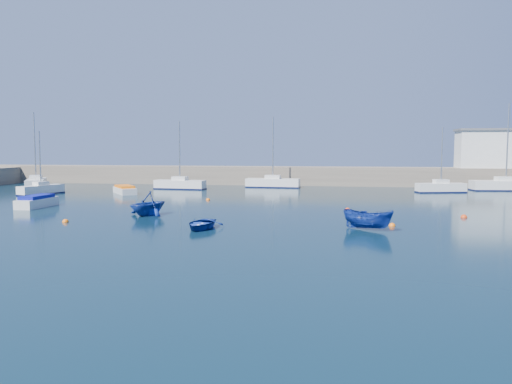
# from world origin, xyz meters

# --- Properties ---
(ground) EXTENTS (220.00, 220.00, 0.00)m
(ground) POSITION_xyz_m (0.00, 0.00, 0.00)
(ground) COLOR black
(ground) RESTS_ON ground
(back_wall) EXTENTS (96.00, 4.50, 2.60)m
(back_wall) POSITION_xyz_m (0.00, 46.00, 1.30)
(back_wall) COLOR #706556
(back_wall) RESTS_ON ground
(harbor_office) EXTENTS (10.00, 4.00, 5.00)m
(harbor_office) POSITION_xyz_m (30.00, 46.00, 5.10)
(harbor_office) COLOR silver
(harbor_office) RESTS_ON back_wall
(sailboat_3) EXTENTS (3.23, 5.56, 7.21)m
(sailboat_3) POSITION_xyz_m (-24.80, 26.54, 0.59)
(sailboat_3) COLOR silver
(sailboat_3) RESTS_ON ground
(sailboat_4) EXTENTS (5.49, 7.72, 9.98)m
(sailboat_4) POSITION_xyz_m (-30.65, 34.69, 0.68)
(sailboat_4) COLOR silver
(sailboat_4) RESTS_ON ground
(sailboat_5) EXTENTS (6.73, 2.42, 8.74)m
(sailboat_5) POSITION_xyz_m (-11.32, 36.12, 0.65)
(sailboat_5) COLOR silver
(sailboat_5) RESTS_ON ground
(sailboat_6) EXTENTS (7.32, 2.47, 9.48)m
(sailboat_6) POSITION_xyz_m (0.21, 40.75, 0.66)
(sailboat_6) COLOR silver
(sailboat_6) RESTS_ON ground
(sailboat_7) EXTENTS (5.99, 2.97, 7.74)m
(sailboat_7) POSITION_xyz_m (20.98, 36.23, 0.62)
(sailboat_7) COLOR silver
(sailboat_7) RESTS_ON ground
(sailboat_8) EXTENTS (8.50, 3.16, 10.80)m
(sailboat_8) POSITION_xyz_m (29.57, 40.36, 0.69)
(sailboat_8) COLOR silver
(sailboat_8) RESTS_ON ground
(motorboat_1) EXTENTS (1.64, 4.50, 1.10)m
(motorboat_1) POSITION_xyz_m (-17.90, 14.98, 0.51)
(motorboat_1) COLOR silver
(motorboat_1) RESTS_ON ground
(motorboat_2) EXTENTS (4.19, 4.78, 0.98)m
(motorboat_2) POSITION_xyz_m (-15.67, 28.82, 0.46)
(motorboat_2) COLOR silver
(motorboat_2) RESTS_ON ground
(dinghy_center) EXTENTS (2.67, 3.51, 0.68)m
(dinghy_center) POSITION_xyz_m (-0.18, 5.66, 0.34)
(dinghy_center) COLOR navy
(dinghy_center) RESTS_ON ground
(dinghy_left) EXTENTS (4.36, 4.59, 1.89)m
(dinghy_left) POSITION_xyz_m (-6.04, 11.31, 0.95)
(dinghy_left) COLOR navy
(dinghy_left) RESTS_ON ground
(dinghy_right) EXTENTS (3.71, 2.87, 1.36)m
(dinghy_right) POSITION_xyz_m (10.61, 6.99, 0.68)
(dinghy_right) COLOR navy
(dinghy_right) RESTS_ON ground
(buoy_0) EXTENTS (0.47, 0.47, 0.47)m
(buoy_0) POSITION_xyz_m (-10.58, 6.99, 0.00)
(buoy_0) COLOR orange
(buoy_0) RESTS_ON ground
(buoy_1) EXTENTS (0.46, 0.46, 0.46)m
(buoy_1) POSITION_xyz_m (9.56, 17.06, 0.00)
(buoy_1) COLOR red
(buoy_1) RESTS_ON ground
(buoy_2) EXTENTS (0.46, 0.46, 0.46)m
(buoy_2) POSITION_xyz_m (12.35, 8.77, 0.00)
(buoy_2) COLOR orange
(buoy_2) RESTS_ON ground
(buoy_3) EXTENTS (0.43, 0.43, 0.43)m
(buoy_3) POSITION_xyz_m (-4.28, 23.30, 0.00)
(buoy_3) COLOR orange
(buoy_3) RESTS_ON ground
(buoy_4) EXTENTS (0.50, 0.50, 0.50)m
(buoy_4) POSITION_xyz_m (18.23, 13.91, 0.00)
(buoy_4) COLOR red
(buoy_4) RESTS_ON ground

